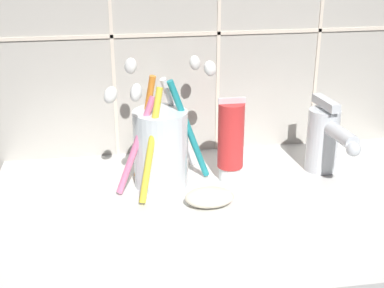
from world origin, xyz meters
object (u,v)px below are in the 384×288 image
Objects in this scene: toothbrush_cup at (161,145)px; soap_bar at (209,197)px; toothpaste_tube at (231,140)px; sink_faucet at (325,138)px.

toothbrush_cup is 2.75× the size of soap_bar.
toothbrush_cup reaches higher than toothpaste_tube.
toothpaste_tube is at bearing -0.11° from toothbrush_cup.
sink_faucet reaches higher than soap_bar.
sink_faucet is 1.85× the size of soap_bar.
sink_faucet is (14.01, 0.44, -0.68)cm from toothpaste_tube.
soap_bar is at bearing -121.33° from toothpaste_tube.
toothbrush_cup is 23.78cm from sink_faucet.
sink_faucet is at bearing 1.03° from toothbrush_cup.
soap_bar is (5.50, -7.02, -4.82)cm from toothbrush_cup.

